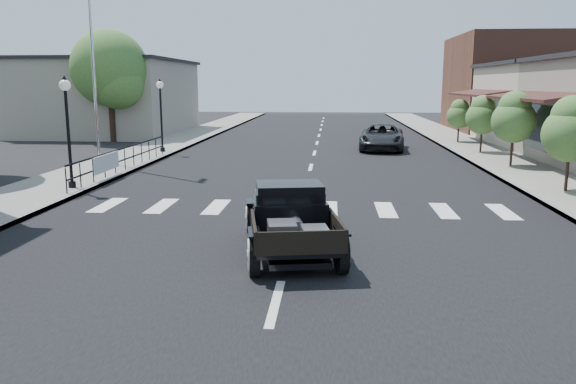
{
  "coord_description": "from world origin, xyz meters",
  "views": [
    {
      "loc": [
        0.86,
        -11.48,
        3.48
      ],
      "look_at": [
        -0.14,
        1.36,
        1.0
      ],
      "focal_mm": 35.0,
      "sensor_mm": 36.0,
      "label": 1
    }
  ],
  "objects": [
    {
      "name": "lamp_post_b",
      "position": [
        -7.6,
        6.0,
        1.95
      ],
      "size": [
        0.36,
        0.36,
        3.6
      ],
      "primitive_type": null,
      "color": "black",
      "rests_on": "sidewalk_left"
    },
    {
      "name": "banner",
      "position": [
        -7.22,
        8.0,
        0.45
      ],
      "size": [
        0.04,
        2.2,
        0.6
      ],
      "primitive_type": null,
      "color": "silver",
      "rests_on": "sidewalk_left"
    },
    {
      "name": "sidewalk_right",
      "position": [
        8.5,
        15.0,
        0.07
      ],
      "size": [
        3.0,
        80.0,
        0.15
      ],
      "primitive_type": "cube",
      "color": "#99978B",
      "rests_on": "ground"
    },
    {
      "name": "small_tree_d",
      "position": [
        8.3,
        17.12,
        1.5
      ],
      "size": [
        1.62,
        1.62,
        2.7
      ],
      "primitive_type": null,
      "color": "#466C31",
      "rests_on": "sidewalk_right"
    },
    {
      "name": "low_building_left",
      "position": [
        -15.0,
        28.0,
        2.5
      ],
      "size": [
        10.0,
        12.0,
        5.0
      ],
      "primitive_type": "cube",
      "color": "gray",
      "rests_on": "ground"
    },
    {
      "name": "far_building_right",
      "position": [
        15.5,
        32.0,
        3.5
      ],
      "size": [
        11.0,
        10.0,
        7.0
      ],
      "primitive_type": "cube",
      "color": "brown",
      "rests_on": "ground"
    },
    {
      "name": "small_tree_c",
      "position": [
        8.3,
        12.27,
        1.63
      ],
      "size": [
        1.77,
        1.77,
        2.95
      ],
      "primitive_type": null,
      "color": "#466C31",
      "rests_on": "sidewalk_right"
    },
    {
      "name": "ground",
      "position": [
        0.0,
        0.0,
        0.0
      ],
      "size": [
        120.0,
        120.0,
        0.0
      ],
      "primitive_type": "plane",
      "color": "black",
      "rests_on": "ground"
    },
    {
      "name": "lamp_post_c",
      "position": [
        -7.6,
        16.0,
        1.95
      ],
      "size": [
        0.36,
        0.36,
        3.6
      ],
      "primitive_type": null,
      "color": "black",
      "rests_on": "sidewalk_left"
    },
    {
      "name": "big_tree_far",
      "position": [
        -12.5,
        22.0,
        3.35
      ],
      "size": [
        4.56,
        4.56,
        6.69
      ],
      "primitive_type": null,
      "color": "#40672C",
      "rests_on": "ground"
    },
    {
      "name": "flagpole",
      "position": [
        -9.2,
        12.0,
        6.56
      ],
      "size": [
        0.12,
        0.12,
        12.83
      ],
      "primitive_type": "cylinder",
      "color": "silver",
      "rests_on": "sidewalk_left"
    },
    {
      "name": "second_car",
      "position": [
        3.55,
        18.78,
        0.68
      ],
      "size": [
        2.73,
        5.07,
        1.35
      ],
      "primitive_type": "imported",
      "rotation": [
        0.0,
        0.0,
        -0.1
      ],
      "color": "black",
      "rests_on": "ground"
    },
    {
      "name": "sidewalk_left",
      "position": [
        -8.5,
        15.0,
        0.07
      ],
      "size": [
        3.0,
        80.0,
        0.15
      ],
      "primitive_type": "cube",
      "color": "#99968B",
      "rests_on": "ground"
    },
    {
      "name": "hotrod_pickup",
      "position": [
        0.02,
        -0.12,
        0.73
      ],
      "size": [
        2.69,
        4.52,
        1.47
      ],
      "primitive_type": null,
      "rotation": [
        0.0,
        0.0,
        0.18
      ],
      "color": "black",
      "rests_on": "ground"
    },
    {
      "name": "railing",
      "position": [
        -7.3,
        10.0,
        0.65
      ],
      "size": [
        0.08,
        10.0,
        1.0
      ],
      "primitive_type": null,
      "color": "black",
      "rests_on": "sidewalk_left"
    },
    {
      "name": "small_tree_b",
      "position": [
        8.3,
        6.66,
        1.59
      ],
      "size": [
        1.73,
        1.73,
        2.89
      ],
      "primitive_type": null,
      "color": "#466C31",
      "rests_on": "sidewalk_right"
    },
    {
      "name": "road",
      "position": [
        0.0,
        15.0,
        0.01
      ],
      "size": [
        14.0,
        80.0,
        0.02
      ],
      "primitive_type": "cube",
      "color": "black",
      "rests_on": "ground"
    },
    {
      "name": "small_tree_e",
      "position": [
        8.3,
        22.28,
        1.34
      ],
      "size": [
        1.43,
        1.43,
        2.39
      ],
      "primitive_type": null,
      "color": "#466C31",
      "rests_on": "sidewalk_right"
    },
    {
      "name": "road_markings",
      "position": [
        0.0,
        10.0,
        0.0
      ],
      "size": [
        12.0,
        60.0,
        0.06
      ],
      "primitive_type": null,
      "color": "silver",
      "rests_on": "ground"
    }
  ]
}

